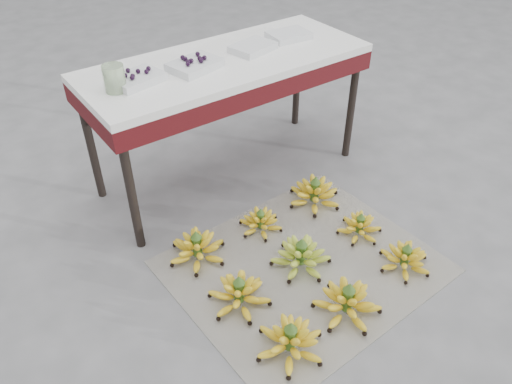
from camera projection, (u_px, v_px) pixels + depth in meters
ground at (314, 260)px, 2.57m from camera, size 60.00×60.00×0.00m
newspaper_mat at (303, 266)px, 2.53m from camera, size 1.29×1.10×0.01m
bunch_front_left at (290, 341)px, 2.10m from camera, size 0.36×0.36×0.18m
bunch_front_center at (347, 302)px, 2.26m from camera, size 0.33×0.33×0.19m
bunch_front_right at (405, 259)px, 2.49m from camera, size 0.32×0.32×0.16m
bunch_mid_left at (239, 294)px, 2.31m from camera, size 0.36×0.36×0.18m
bunch_mid_center at (301, 256)px, 2.50m from camera, size 0.35×0.35×0.18m
bunch_mid_right at (360, 227)px, 2.69m from camera, size 0.32×0.32×0.15m
bunch_back_left at (197, 249)px, 2.54m from camera, size 0.34×0.34×0.18m
bunch_back_center at (261, 222)px, 2.72m from camera, size 0.24×0.24×0.15m
bunch_back_right at (315, 194)px, 2.90m from camera, size 0.39×0.39×0.19m
vendor_table at (227, 73)px, 2.77m from camera, size 1.60×0.64×0.77m
tray_far_left at (137, 78)px, 2.46m from camera, size 0.28×0.22×0.06m
tray_left at (195, 65)px, 2.59m from camera, size 0.30×0.24×0.07m
tray_right at (253, 47)px, 2.79m from camera, size 0.27×0.22×0.04m
tray_far_right at (289, 35)px, 2.94m from camera, size 0.25×0.19×0.04m
glass_jar at (114, 78)px, 2.36m from camera, size 0.14×0.14×0.13m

